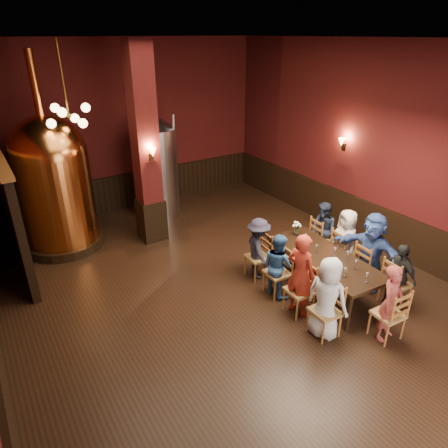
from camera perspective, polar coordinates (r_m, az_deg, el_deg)
room at (r=6.97m, az=0.11°, el=6.16°), size 10.00×10.02×4.50m
wainscot_right at (r=10.19m, az=19.13°, el=0.58°), size 0.08×9.90×1.00m
wainscot_back at (r=11.80m, az=-13.16°, el=4.76°), size 7.90×0.08×1.00m
column at (r=9.23m, az=-11.16°, el=10.59°), size 0.58×0.58×4.50m
partition at (r=9.35m, az=-28.14°, el=1.32°), size 0.22×3.50×2.40m
pendant_cluster at (r=8.73m, az=-21.30°, el=14.25°), size 0.90×0.90×1.70m
sconce_wall at (r=10.07m, az=16.79°, el=10.94°), size 0.20×0.20×0.36m
sconce_column at (r=8.98m, az=-10.39°, el=9.90°), size 0.20×0.20×0.36m
dining_table at (r=7.86m, az=14.17°, el=-4.87°), size 1.16×2.46×0.75m
chair_0 at (r=6.89m, az=14.25°, el=-11.99°), size 0.49×0.49×0.92m
person_0 at (r=6.74m, az=14.49°, el=-10.21°), size 0.63×0.80×1.44m
chair_1 at (r=7.28m, az=10.70°, el=-9.30°), size 0.49×0.49×0.92m
person_1 at (r=7.10m, az=10.91°, el=-7.13°), size 0.47×0.63×1.58m
chair_2 at (r=7.70m, az=7.61°, el=-6.91°), size 0.49×0.49×0.92m
person_2 at (r=7.61m, az=7.69°, el=-5.81°), size 0.33×0.63×1.27m
chair_3 at (r=8.16m, az=4.85°, el=-4.73°), size 0.49×0.49×0.92m
person_3 at (r=8.07m, az=4.90°, el=-3.54°), size 0.72×0.95×1.31m
chair_4 at (r=8.00m, az=23.38°, el=-7.71°), size 0.49×0.49×0.92m
person_4 at (r=7.91m, az=23.59°, el=-6.69°), size 0.37×0.76×1.25m
chair_5 at (r=8.34m, az=19.87°, el=-5.63°), size 0.49×0.49×0.92m
person_5 at (r=8.18m, az=20.21°, el=-3.66°), size 0.67×1.51×1.58m
chair_6 at (r=8.71m, az=16.71°, el=-3.74°), size 0.49×0.49×0.92m
person_6 at (r=8.60m, az=16.91°, el=-2.38°), size 0.60×0.77×1.39m
chair_7 at (r=9.12m, az=13.80°, el=-1.98°), size 0.49×0.49×0.92m
person_7 at (r=9.04m, az=13.92°, el=-0.93°), size 0.41×0.67×1.29m
chair_8 at (r=7.15m, az=22.42°, el=-11.78°), size 0.49×0.49×0.92m
person_8 at (r=7.03m, az=22.71°, el=-10.39°), size 0.55×0.42×1.35m
copper_kettle at (r=9.69m, az=-23.14°, el=5.48°), size 2.07×2.07×4.31m
steel_vessel at (r=10.91m, az=-9.59°, el=8.21°), size 1.47×1.47×2.74m
rose_vase at (r=8.41m, az=10.41°, el=-0.33°), size 0.18×0.18×0.31m
wine_glass_0 at (r=7.26m, az=16.96°, el=-6.62°), size 0.07×0.07×0.17m
wine_glass_1 at (r=7.85m, az=15.56°, el=-3.85°), size 0.07×0.07×0.17m
wine_glass_2 at (r=8.24m, az=11.54°, el=-1.92°), size 0.07×0.07×0.17m
wine_glass_3 at (r=7.23m, az=19.72°, el=-7.21°), size 0.07×0.07×0.17m
wine_glass_4 at (r=7.55m, az=18.30°, el=-5.53°), size 0.07×0.07×0.17m
wine_glass_5 at (r=7.87m, az=13.11°, el=-3.47°), size 0.07×0.07×0.17m
wine_glass_6 at (r=7.79m, az=17.28°, el=-4.33°), size 0.07×0.07×0.17m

